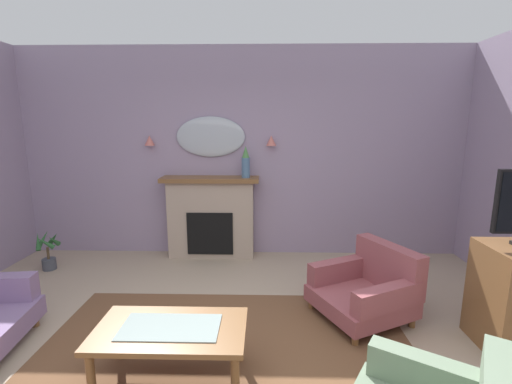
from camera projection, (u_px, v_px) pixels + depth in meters
The scene contains 10 objects.
wall_back at pixel (243, 153), 5.07m from camera, with size 7.24×0.10×2.94m, color #9E8CA8.
patterned_rug at pixel (224, 368), 2.78m from camera, with size 3.20×2.40×0.01m, color brown.
fireplace at pixel (211, 218), 5.04m from camera, with size 1.36×0.36×1.16m.
mantel_vase_centre at pixel (246, 163), 4.84m from camera, with size 0.12×0.12×0.43m.
wall_mirror at pixel (211, 137), 4.95m from camera, with size 0.96×0.06×0.56m, color #B2BCC6.
wall_sconce_left at pixel (150, 140), 4.93m from camera, with size 0.14×0.14×0.14m, color #D17066.
wall_sconce_right at pixel (271, 141), 4.89m from camera, with size 0.14×0.14×0.14m, color #D17066.
coffee_table at pixel (171, 334), 2.59m from camera, with size 1.10×0.60×0.45m.
armchair_by_coffee_table at pixel (368, 287), 3.50m from camera, with size 1.09×1.08×0.71m.
potted_plant_small_fern at pixel (48, 252), 4.63m from camera, with size 0.31×0.32×0.52m.
Camera 1 is at (0.31, -2.26, 1.91)m, focal length 24.83 mm.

